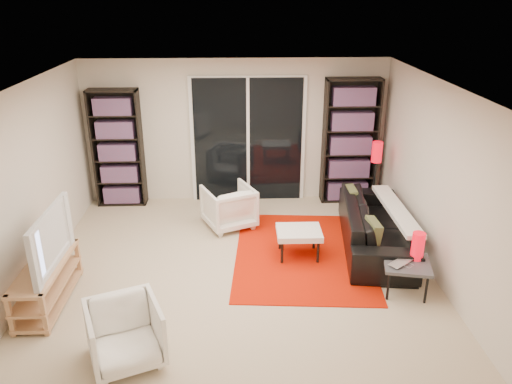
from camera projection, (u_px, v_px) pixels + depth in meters
floor at (238, 272)px, 6.48m from camera, size 5.00×5.00×0.00m
wall_back at (236, 131)px, 8.34m from camera, size 5.00×0.02×2.40m
wall_front at (237, 310)px, 3.71m from camera, size 5.00×0.02×2.40m
wall_left at (27, 189)px, 5.94m from camera, size 0.02×5.00×2.40m
wall_right at (440, 183)px, 6.12m from camera, size 0.02×5.00×2.40m
ceiling at (235, 87)px, 5.57m from camera, size 5.00×5.00×0.02m
sliding_door at (248, 141)px, 8.37m from camera, size 1.92×0.08×2.16m
bookshelf_left at (118, 149)px, 8.20m from camera, size 0.80×0.30×1.95m
bookshelf_right at (350, 142)px, 8.31m from camera, size 0.90×0.30×2.10m
tv_stand at (47, 283)px, 5.76m from camera, size 0.41×1.29×0.50m
tv at (41, 239)px, 5.55m from camera, size 0.17×1.16×0.67m
rug at (303, 253)px, 6.92m from camera, size 2.03×2.62×0.01m
sofa at (376, 225)px, 7.03m from camera, size 1.14×2.31×0.65m
armchair_back at (229, 207)px, 7.63m from camera, size 0.92×0.93×0.65m
armchair_front at (125, 334)px, 4.83m from camera, size 0.89×0.90×0.63m
ottoman at (299, 233)px, 6.74m from camera, size 0.60×0.50×0.40m
side_table at (407, 265)px, 5.94m from camera, size 0.64×0.64×0.40m
laptop at (404, 264)px, 5.86m from camera, size 0.40×0.38×0.03m
table_lamp at (418, 246)px, 5.94m from camera, size 0.15×0.15×0.34m
floor_lamp at (376, 161)px, 7.85m from camera, size 0.18×0.18×1.21m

